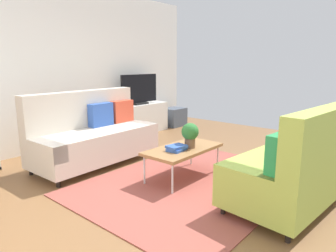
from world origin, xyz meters
TOP-DOWN VIEW (x-y plane):
  - ground_plane at (0.00, 0.00)m, footprint 7.68×7.68m
  - wall_far at (0.00, 2.80)m, footprint 6.40×0.12m
  - area_rug at (0.02, -0.11)m, footprint 2.90×2.20m
  - couch_beige at (-0.32, 1.52)m, footprint 1.92×0.89m
  - couch_green at (0.34, -1.33)m, footprint 1.97×1.01m
  - coffee_table at (0.07, 0.09)m, footprint 1.10×0.56m
  - tv_console at (1.56, 2.46)m, footprint 1.40×0.44m
  - tv at (1.56, 2.44)m, footprint 1.00×0.20m
  - storage_trunk at (2.66, 2.36)m, footprint 0.52×0.40m
  - potted_plant at (0.13, 0.03)m, footprint 0.23×0.23m
  - table_book_0 at (-0.10, 0.08)m, footprint 0.26×0.21m
  - table_book_1 at (-0.10, 0.08)m, footprint 0.27×0.22m
  - vase_0 at (0.98, 2.51)m, footprint 0.10×0.10m
  - bottle_0 at (1.13, 2.42)m, footprint 0.05×0.05m

SIDE VIEW (x-z plane):
  - ground_plane at x=0.00m, z-range 0.00..0.00m
  - area_rug at x=0.02m, z-range 0.00..0.01m
  - storage_trunk at x=2.66m, z-range 0.00..0.44m
  - tv_console at x=1.56m, z-range 0.00..0.64m
  - coffee_table at x=0.07m, z-range 0.18..0.60m
  - table_book_0 at x=-0.10m, z-range 0.42..0.45m
  - couch_beige at x=-0.32m, z-range -0.10..1.00m
  - couch_green at x=0.34m, z-range -0.10..1.00m
  - table_book_1 at x=-0.10m, z-range 0.45..0.49m
  - potted_plant at x=0.13m, z-range 0.44..0.78m
  - vase_0 at x=0.98m, z-range 0.64..0.78m
  - bottle_0 at x=1.13m, z-range 0.64..0.84m
  - tv at x=1.56m, z-range 0.63..1.27m
  - wall_far at x=0.00m, z-range 0.00..2.90m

